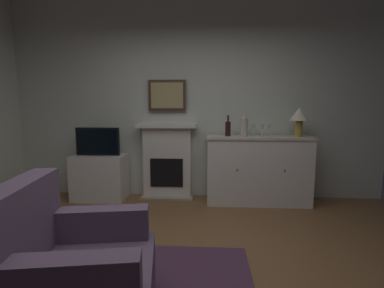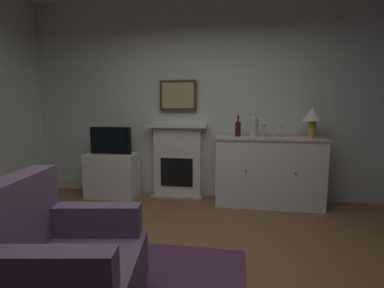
# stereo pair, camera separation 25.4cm
# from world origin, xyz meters

# --- Properties ---
(ground_plane) EXTENTS (5.54, 4.41, 0.10)m
(ground_plane) POSITION_xyz_m (0.00, 0.00, -0.05)
(ground_plane) COLOR brown
(ground_plane) RESTS_ON ground
(wall_rear) EXTENTS (5.54, 0.06, 2.96)m
(wall_rear) POSITION_xyz_m (0.00, 2.17, 1.48)
(wall_rear) COLOR silver
(wall_rear) RESTS_ON ground_plane
(fireplace_unit) EXTENTS (0.87, 0.30, 1.10)m
(fireplace_unit) POSITION_xyz_m (-0.40, 2.04, 0.55)
(fireplace_unit) COLOR white
(fireplace_unit) RESTS_ON ground_plane
(framed_picture) EXTENTS (0.55, 0.04, 0.45)m
(framed_picture) POSITION_xyz_m (-0.40, 2.09, 1.52)
(framed_picture) COLOR #473323
(sideboard_cabinet) EXTENTS (1.44, 0.49, 0.94)m
(sideboard_cabinet) POSITION_xyz_m (0.90, 1.87, 0.47)
(sideboard_cabinet) COLOR white
(sideboard_cabinet) RESTS_ON ground_plane
(table_lamp) EXTENTS (0.26, 0.26, 0.40)m
(table_lamp) POSITION_xyz_m (1.44, 1.87, 1.22)
(table_lamp) COLOR #B79338
(table_lamp) RESTS_ON sideboard_cabinet
(wine_bottle) EXTENTS (0.08, 0.08, 0.29)m
(wine_bottle) POSITION_xyz_m (0.48, 1.90, 1.05)
(wine_bottle) COLOR #331419
(wine_bottle) RESTS_ON sideboard_cabinet
(wine_glass_left) EXTENTS (0.07, 0.07, 0.16)m
(wine_glass_left) POSITION_xyz_m (0.83, 1.90, 1.07)
(wine_glass_left) COLOR silver
(wine_glass_left) RESTS_ON sideboard_cabinet
(wine_glass_center) EXTENTS (0.07, 0.07, 0.16)m
(wine_glass_center) POSITION_xyz_m (0.94, 1.86, 1.07)
(wine_glass_center) COLOR silver
(wine_glass_center) RESTS_ON sideboard_cabinet
(wine_glass_right) EXTENTS (0.07, 0.07, 0.16)m
(wine_glass_right) POSITION_xyz_m (1.05, 1.88, 1.07)
(wine_glass_right) COLOR silver
(wine_glass_right) RESTS_ON sideboard_cabinet
(vase_decorative) EXTENTS (0.11, 0.11, 0.28)m
(vase_decorative) POSITION_xyz_m (0.69, 1.82, 1.08)
(vase_decorative) COLOR beige
(vase_decorative) RESTS_ON sideboard_cabinet
(tv_cabinet) EXTENTS (0.75, 0.42, 0.66)m
(tv_cabinet) POSITION_xyz_m (-1.38, 1.88, 0.33)
(tv_cabinet) COLOR white
(tv_cabinet) RESTS_ON ground_plane
(tv_set) EXTENTS (0.62, 0.07, 0.40)m
(tv_set) POSITION_xyz_m (-1.38, 1.86, 0.86)
(tv_set) COLOR black
(tv_set) RESTS_ON tv_cabinet
(armchair) EXTENTS (0.92, 0.89, 0.92)m
(armchair) POSITION_xyz_m (-0.58, -0.51, 0.38)
(armchair) COLOR #604C66
(armchair) RESTS_ON ground_plane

